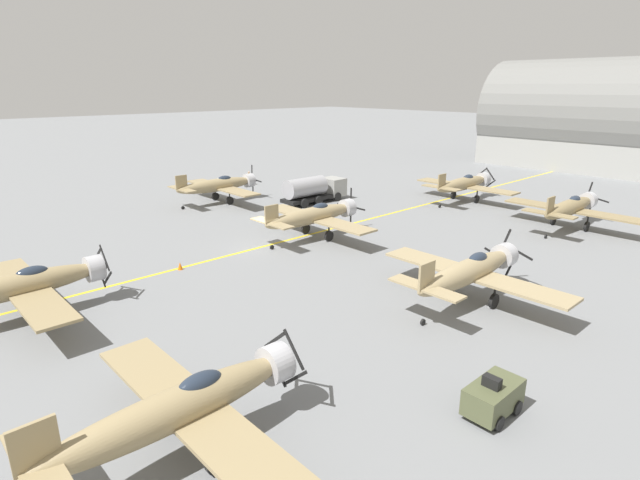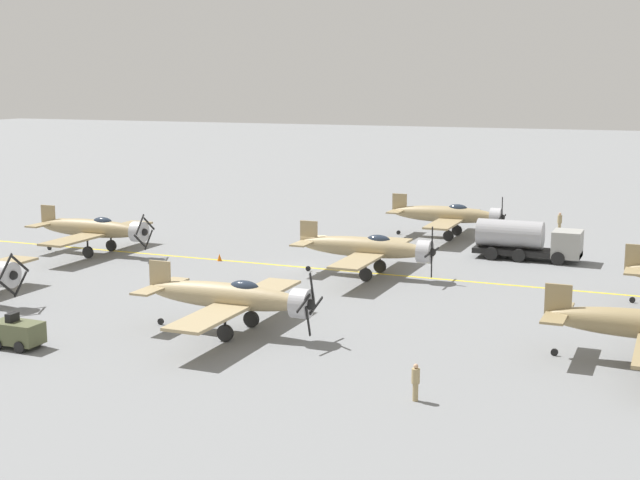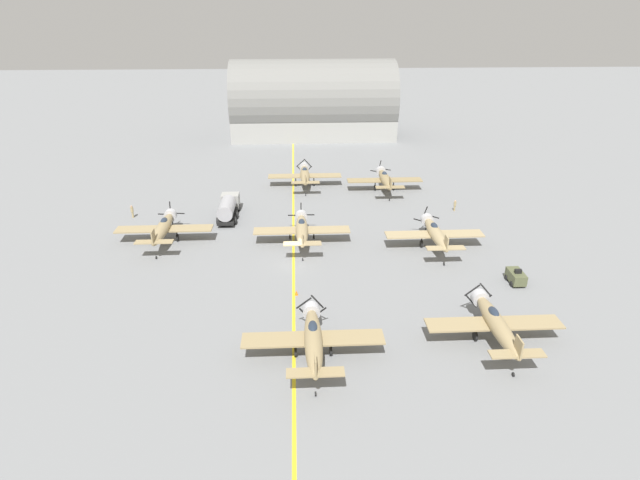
{
  "view_description": "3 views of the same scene",
  "coord_description": "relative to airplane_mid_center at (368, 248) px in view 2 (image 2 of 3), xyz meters",
  "views": [
    {
      "loc": [
        31.72,
        -22.77,
        12.63
      ],
      "look_at": [
        7.34,
        -0.28,
        2.33
      ],
      "focal_mm": 28.0,
      "sensor_mm": 36.0,
      "label": 1
    },
    {
      "loc": [
        58.38,
        24.94,
        13.44
      ],
      "look_at": [
        4.49,
        2.57,
        2.99
      ],
      "focal_mm": 50.0,
      "sensor_mm": 36.0,
      "label": 2
    },
    {
      "loc": [
        0.52,
        -51.7,
        27.02
      ],
      "look_at": [
        3.11,
        0.31,
        2.59
      ],
      "focal_mm": 28.0,
      "sensor_mm": 36.0,
      "label": 3
    }
  ],
  "objects": [
    {
      "name": "tow_tractor",
      "position": [
        22.77,
        -10.92,
        -1.22
      ],
      "size": [
        1.57,
        2.6,
        1.79
      ],
      "color": "#515638",
      "rests_on": "ground"
    },
    {
      "name": "ground_crew_walking",
      "position": [
        -23.68,
        9.8,
        -1.02
      ],
      "size": [
        0.4,
        0.4,
        1.83
      ],
      "color": "tan",
      "rests_on": "ground"
    },
    {
      "name": "airplane_near_center",
      "position": [
        0.58,
        -22.47,
        0.0
      ],
      "size": [
        12.0,
        9.98,
        3.65
      ],
      "rotation": [
        0.0,
        0.0,
        -0.0
      ],
      "color": "#98835A",
      "rests_on": "ground"
    },
    {
      "name": "fuel_tanker",
      "position": [
        -10.18,
        9.24,
        -0.5
      ],
      "size": [
        2.68,
        8.0,
        2.98
      ],
      "color": "black",
      "rests_on": "ground"
    },
    {
      "name": "ground_crew_inspecting",
      "position": [
        22.38,
        10.05,
        -1.11
      ],
      "size": [
        0.36,
        0.36,
        1.65
      ],
      "color": "tan",
      "rests_on": "ground"
    },
    {
      "name": "airplane_mid_right",
      "position": [
        16.23,
        -2.0,
        0.0
      ],
      "size": [
        12.0,
        9.98,
        3.74
      ],
      "rotation": [
        0.0,
        0.0,
        -0.17
      ],
      "color": "tan",
      "rests_on": "ground"
    },
    {
      "name": "taxiway_stripe",
      "position": [
        -1.07,
        -4.8,
        -2.01
      ],
      "size": [
        0.3,
        160.0,
        0.01
      ],
      "primitive_type": "cube",
      "color": "yellow",
      "rests_on": "ground"
    },
    {
      "name": "ground_plane",
      "position": [
        -1.07,
        -4.8,
        -2.01
      ],
      "size": [
        400.0,
        400.0,
        0.0
      ],
      "primitive_type": "plane",
      "color": "slate"
    },
    {
      "name": "airplane_mid_left",
      "position": [
        -17.26,
        1.31,
        0.0
      ],
      "size": [
        12.0,
        9.98,
        3.8
      ],
      "rotation": [
        0.0,
        0.0,
        -0.31
      ],
      "color": "#9B865E",
      "rests_on": "ground"
    },
    {
      "name": "airplane_mid_center",
      "position": [
        0.0,
        0.0,
        0.0
      ],
      "size": [
        12.0,
        9.98,
        3.8
      ],
      "rotation": [
        0.0,
        0.0,
        0.25
      ],
      "color": "tan",
      "rests_on": "ground"
    },
    {
      "name": "traffic_cone",
      "position": [
        -0.79,
        -12.21,
        -1.74
      ],
      "size": [
        0.36,
        0.36,
        0.55
      ],
      "primitive_type": "cone",
      "color": "orange",
      "rests_on": "ground"
    }
  ]
}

